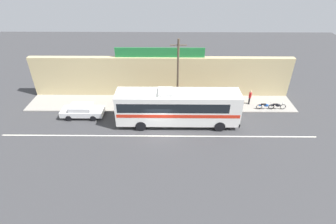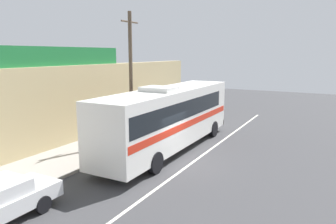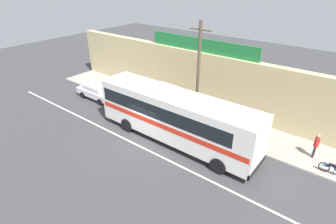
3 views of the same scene
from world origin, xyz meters
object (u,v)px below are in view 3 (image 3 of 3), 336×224
intercity_bus (174,115)px  utility_pole (198,75)px  motorcycle_red (252,139)px  parked_car (98,91)px  pedestrian_near_shop (316,144)px

intercity_bus → utility_pole: size_ratio=1.54×
motorcycle_red → intercity_bus: bearing=-150.0°
utility_pole → motorcycle_red: bearing=0.5°
utility_pole → motorcycle_red: size_ratio=4.25×
intercity_bus → parked_car: bearing=172.9°
intercity_bus → pedestrian_near_shop: (8.28, 3.81, -0.96)m
parked_car → pedestrian_near_shop: 18.35m
intercity_bus → parked_car: 10.05m
intercity_bus → pedestrian_near_shop: size_ratio=7.18×
utility_pole → pedestrian_near_shop: bearing=8.2°
intercity_bus → motorcycle_red: size_ratio=6.55×
parked_car → motorcycle_red: size_ratio=2.38×
pedestrian_near_shop → intercity_bus: bearing=-155.3°
parked_car → utility_pole: size_ratio=0.56×
intercity_bus → motorcycle_red: (4.62, 2.66, -1.50)m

